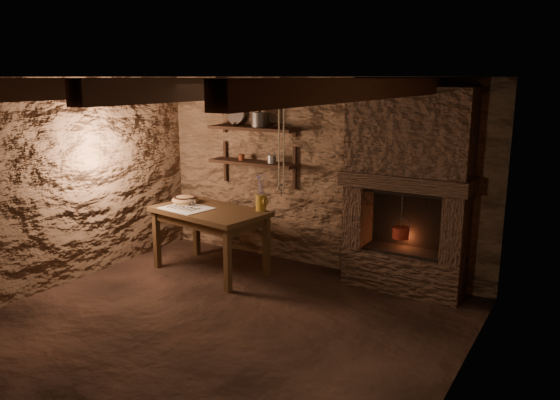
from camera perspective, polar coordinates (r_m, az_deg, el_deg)
The scene contains 25 objects.
floor at distance 5.63m, azimuth -5.94°, elevation -12.56°, with size 4.50×4.50×0.00m, color black.
back_wall at distance 6.90m, azimuth 3.84°, elevation 2.70°, with size 4.50×0.04×2.40m, color #473121.
front_wall at distance 3.90m, azimuth -24.38°, elevation -6.35°, with size 4.50×0.04×2.40m, color #473121.
left_wall at distance 6.81m, azimuth -21.53°, elevation 1.70°, with size 0.04×4.00×2.40m, color #473121.
right_wall at distance 4.30m, azimuth 18.47°, elevation -4.11°, with size 0.04×4.00×2.40m, color #473121.
ceiling at distance 5.09m, azimuth -6.57°, elevation 12.67°, with size 4.50×4.00×0.04m, color black.
beam_far_left at distance 6.12m, azimuth -18.00°, elevation 11.30°, with size 0.14×3.95×0.16m, color black.
beam_mid_left at distance 5.41m, azimuth -10.84°, elevation 11.58°, with size 0.14×3.95×0.16m, color black.
beam_mid_right at distance 4.81m, azimuth -1.71°, elevation 11.68°, with size 0.14×3.95×0.16m, color black.
beam_far_right at distance 4.35m, azimuth 9.68°, elevation 11.40°, with size 0.14×3.95×0.16m, color black.
shelf_lower at distance 7.17m, azimuth -2.80°, elevation 3.91°, with size 1.25×0.30×0.04m, color black.
shelf_upper at distance 7.11m, azimuth -2.84°, elevation 7.49°, with size 1.25×0.30×0.04m, color black.
hearth at distance 6.21m, azimuth 13.16°, elevation 1.52°, with size 1.43×0.51×2.30m.
work_table at distance 6.86m, azimuth -7.30°, elevation -3.99°, with size 1.52×1.02×0.81m.
linen_cloth at distance 6.84m, azimuth -9.74°, elevation -0.85°, with size 0.58×0.46×0.01m, color white.
pewter_cutlery_row at distance 6.82m, azimuth -9.84°, elevation -0.80°, with size 0.48×0.19×0.01m, color #9C9B8E, non-canonical shape.
drinking_glasses at distance 6.90m, azimuth -9.03°, elevation -0.35°, with size 0.19×0.06×0.07m, color white, non-canonical shape.
stoneware_jug at distance 6.60m, azimuth -2.00°, elevation 0.52°, with size 0.15×0.14×0.45m.
wooden_bowl at distance 7.13m, azimuth -9.87°, elevation 0.01°, with size 0.35×0.35×0.12m, color #9B6F43.
iron_stockpot at distance 7.05m, azimuth -2.11°, elevation 8.30°, with size 0.23×0.23×0.17m, color #312F2C.
tin_pan at distance 7.37m, azimuth -4.56°, elevation 8.80°, with size 0.26×0.26×0.03m, color gray.
small_kettle at distance 7.01m, azimuth -0.88°, elevation 4.30°, with size 0.15×0.11×0.16m, color gray, non-canonical shape.
rusty_tin at distance 7.26m, azimuth -4.04°, elevation 4.48°, with size 0.08×0.08×0.08m, color #5E2512.
red_pot at distance 6.30m, azimuth 12.51°, elevation -3.26°, with size 0.24×0.24×0.54m.
hanging_ropes at distance 5.97m, azimuth 0.14°, elevation 6.98°, with size 0.08×0.08×1.20m, color tan, non-canonical shape.
Camera 1 is at (3.09, -4.05, 2.40)m, focal length 35.00 mm.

